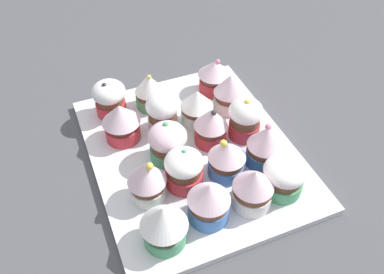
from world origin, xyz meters
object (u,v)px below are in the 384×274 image
(cupcake_1, at_px, (209,201))
(cupcake_11, at_px, (121,121))
(cupcake_6, at_px, (227,158))
(cupcake_17, at_px, (215,76))
(cupcake_2, at_px, (253,188))
(cupcake_3, at_px, (284,177))
(cupcake_10, at_px, (247,120))
(cupcake_14, at_px, (229,92))
(cupcake_7, at_px, (265,145))
(cupcake_16, at_px, (149,91))
(cupcake_5, at_px, (184,169))
(cupcake_4, at_px, (147,180))
(cupcake_8, at_px, (167,142))
(cupcake_15, at_px, (109,98))
(cupcake_12, at_px, (162,112))
(cupcake_9, at_px, (211,125))
(baking_tray, at_px, (192,152))
(cupcake_13, at_px, (197,107))
(cupcake_0, at_px, (164,224))

(cupcake_1, distance_m, cupcake_11, 0.22)
(cupcake_6, xyz_separation_m, cupcake_17, (0.07, 0.20, 0.00))
(cupcake_2, relative_size, cupcake_3, 1.09)
(cupcake_10, xyz_separation_m, cupcake_14, (0.01, 0.08, -0.00))
(cupcake_7, relative_size, cupcake_11, 1.12)
(cupcake_16, bearing_deg, cupcake_5, -92.71)
(cupcake_14, bearing_deg, cupcake_4, -145.37)
(cupcake_8, bearing_deg, cupcake_1, -84.28)
(cupcake_5, relative_size, cupcake_17, 0.96)
(cupcake_1, distance_m, cupcake_15, 0.28)
(cupcake_4, bearing_deg, cupcake_10, 17.13)
(cupcake_11, bearing_deg, cupcake_7, -35.84)
(cupcake_7, bearing_deg, cupcake_4, 178.90)
(cupcake_4, height_order, cupcake_12, cupcake_4)
(cupcake_5, xyz_separation_m, cupcake_14, (0.14, 0.13, 0.01))
(cupcake_5, bearing_deg, cupcake_11, 114.40)
(cupcake_1, bearing_deg, cupcake_9, 64.92)
(cupcake_4, height_order, cupcake_15, cupcake_4)
(baking_tray, xyz_separation_m, cupcake_15, (-0.10, 0.14, 0.04))
(cupcake_4, height_order, cupcake_5, cupcake_4)
(cupcake_5, bearing_deg, cupcake_13, 59.47)
(cupcake_0, bearing_deg, cupcake_11, 89.87)
(cupcake_0, xyz_separation_m, cupcake_6, (0.13, 0.08, -0.00))
(cupcake_3, bearing_deg, cupcake_16, 115.08)
(cupcake_1, xyz_separation_m, cupcake_6, (0.06, 0.06, -0.00))
(cupcake_2, height_order, cupcake_15, same)
(cupcake_14, distance_m, cupcake_16, 0.14)
(cupcake_9, relative_size, cupcake_14, 1.00)
(cupcake_3, xyz_separation_m, cupcake_13, (-0.06, 0.19, 0.01))
(cupcake_1, height_order, cupcake_4, cupcake_4)
(cupcake_12, bearing_deg, cupcake_0, -108.75)
(cupcake_7, xyz_separation_m, cupcake_14, (0.01, 0.14, -0.00))
(cupcake_15, bearing_deg, cupcake_7, -47.02)
(cupcake_4, height_order, cupcake_17, cupcake_4)
(cupcake_6, distance_m, cupcake_14, 0.16)
(cupcake_8, bearing_deg, cupcake_10, -2.67)
(cupcake_5, bearing_deg, baking_tray, 58.20)
(baking_tray, distance_m, cupcake_8, 0.06)
(cupcake_17, bearing_deg, cupcake_6, -109.32)
(baking_tray, relative_size, cupcake_17, 5.60)
(cupcake_8, height_order, cupcake_13, same)
(cupcake_2, bearing_deg, cupcake_15, 116.94)
(cupcake_5, distance_m, cupcake_14, 0.19)
(cupcake_8, bearing_deg, baking_tray, -2.16)
(baking_tray, bearing_deg, cupcake_6, -65.46)
(cupcake_0, xyz_separation_m, cupcake_3, (0.19, 0.02, -0.01))
(cupcake_4, xyz_separation_m, cupcake_8, (0.06, 0.07, -0.00))
(cupcake_2, height_order, cupcake_6, same)
(cupcake_9, relative_size, cupcake_15, 1.06)
(baking_tray, xyz_separation_m, cupcake_7, (0.10, -0.07, 0.04))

